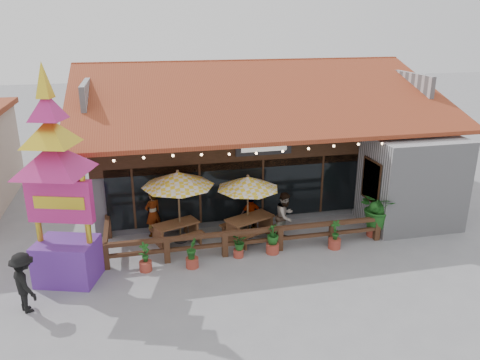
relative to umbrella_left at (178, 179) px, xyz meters
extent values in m
plane|color=gray|center=(3.89, -1.01, -2.44)|extent=(100.00, 100.00, 0.00)
cube|color=#A8A8AD|center=(3.89, 5.99, -0.44)|extent=(14.00, 10.00, 4.00)
cube|color=#3B2113|center=(2.39, 0.91, 0.76)|extent=(11.00, 0.16, 1.60)
cube|color=black|center=(2.39, 0.89, -0.94)|extent=(10.00, 0.12, 2.40)
cube|color=#FFB072|center=(2.39, 1.09, -0.94)|extent=(9.80, 0.05, 2.20)
cube|color=#A8A8AD|center=(9.14, -0.36, -0.64)|extent=(3.50, 2.70, 3.60)
cube|color=red|center=(7.33, -0.51, -0.44)|extent=(0.06, 1.20, 1.50)
cube|color=#3B2113|center=(7.32, -0.51, -0.44)|extent=(0.04, 1.34, 1.64)
cube|color=#943D21|center=(3.89, 2.49, 2.46)|extent=(15.50, 7.05, 2.37)
cube|color=#943D21|center=(3.89, 9.49, 2.46)|extent=(15.50, 7.05, 2.37)
cube|color=#943D21|center=(3.89, 5.99, 3.58)|extent=(15.50, 0.30, 0.12)
cube|color=#A8A8AD|center=(-3.11, 5.99, 2.26)|extent=(0.20, 9.00, 1.80)
cube|color=#A8A8AD|center=(10.89, 5.99, 2.26)|extent=(0.20, 9.00, 1.80)
cube|color=black|center=(3.39, 0.79, 0.76)|extent=(2.20, 0.10, 0.55)
cube|color=silver|center=(3.39, 0.73, 0.76)|extent=(1.80, 0.02, 0.25)
cube|color=#3B2113|center=(-1.61, 0.85, -0.94)|extent=(0.08, 0.08, 2.40)
cube|color=#3B2113|center=(0.89, 0.85, -0.94)|extent=(0.08, 0.08, 2.40)
cube|color=#3B2113|center=(3.39, 0.85, -0.94)|extent=(0.08, 0.08, 2.40)
cube|color=#3B2113|center=(5.89, 0.85, -0.94)|extent=(0.08, 0.08, 2.40)
sphere|color=#FFC78C|center=(-2.11, -0.93, 1.11)|extent=(0.09, 0.09, 0.09)
sphere|color=#FFC78C|center=(-1.16, -0.93, 1.15)|extent=(0.09, 0.09, 0.09)
sphere|color=#FFC78C|center=(-0.21, -0.93, 1.16)|extent=(0.09, 0.09, 0.09)
sphere|color=#FFC78C|center=(0.74, -0.93, 1.13)|extent=(0.09, 0.09, 0.09)
sphere|color=#FFC78C|center=(1.69, -0.93, 1.08)|extent=(0.09, 0.09, 0.09)
sphere|color=#FFC78C|center=(2.64, -0.93, 1.06)|extent=(0.09, 0.09, 0.09)
sphere|color=#FFC78C|center=(3.59, -0.93, 1.07)|extent=(0.09, 0.09, 0.09)
sphere|color=#FFC78C|center=(4.54, -0.93, 1.11)|extent=(0.09, 0.09, 0.09)
sphere|color=#FFC78C|center=(5.49, -0.93, 1.15)|extent=(0.09, 0.09, 0.09)
sphere|color=#FFC78C|center=(6.44, -0.93, 1.16)|extent=(0.09, 0.09, 0.09)
sphere|color=#FFC78C|center=(7.39, -0.93, 1.13)|extent=(0.09, 0.09, 0.09)
cube|color=#492D1A|center=(-2.61, -1.51, -1.99)|extent=(0.20, 0.20, 0.90)
cube|color=#492D1A|center=(-0.61, -1.51, -1.99)|extent=(0.20, 0.20, 0.90)
cube|color=#492D1A|center=(1.39, -1.51, -1.99)|extent=(0.20, 0.20, 0.90)
cube|color=#492D1A|center=(3.39, -1.51, -1.99)|extent=(0.20, 0.20, 0.90)
cube|color=#492D1A|center=(5.39, -1.51, -1.99)|extent=(0.20, 0.20, 0.90)
cube|color=#492D1A|center=(7.19, -1.51, -1.99)|extent=(0.20, 0.20, 0.90)
cube|color=#492D1A|center=(2.29, -1.51, -1.59)|extent=(9.80, 0.16, 0.14)
cube|color=#492D1A|center=(2.29, -1.51, -1.99)|extent=(9.80, 0.12, 0.12)
cube|color=#492D1A|center=(-2.61, -0.26, -1.59)|extent=(0.16, 2.50, 0.14)
cube|color=#492D1A|center=(-2.61, 0.89, -1.99)|extent=(0.20, 0.20, 0.90)
cylinder|color=brown|center=(0.00, 0.00, -1.13)|extent=(0.07, 0.07, 2.63)
cone|color=yellow|center=(0.00, 0.00, 0.02)|extent=(2.68, 2.68, 0.51)
sphere|color=brown|center=(0.00, 0.00, 0.30)|extent=(0.11, 0.11, 0.11)
cylinder|color=black|center=(0.00, 0.00, -2.41)|extent=(0.50, 0.50, 0.07)
cylinder|color=brown|center=(2.53, -0.19, -1.27)|extent=(0.06, 0.06, 2.34)
cone|color=yellow|center=(2.53, -0.19, -0.26)|extent=(2.58, 2.58, 0.46)
sphere|color=brown|center=(2.53, -0.19, 0.00)|extent=(0.10, 0.10, 0.10)
cylinder|color=black|center=(2.53, -0.19, -2.41)|extent=(0.45, 0.45, 0.06)
cube|color=brown|center=(-0.14, -0.05, -1.70)|extent=(1.77, 1.27, 0.06)
cube|color=brown|center=(-0.80, -0.30, -2.07)|extent=(0.32, 0.69, 0.74)
cube|color=brown|center=(0.52, 0.19, -2.07)|extent=(0.32, 0.69, 0.74)
cube|color=brown|center=(0.05, -0.57, -2.00)|extent=(1.61, 0.83, 0.05)
cube|color=brown|center=(-0.34, 0.47, -2.00)|extent=(1.61, 0.83, 0.05)
cube|color=brown|center=(2.58, -0.33, -1.62)|extent=(1.96, 1.48, 0.07)
cube|color=brown|center=(1.87, -0.64, -2.03)|extent=(0.39, 0.75, 0.82)
cube|color=brown|center=(3.29, -0.01, -2.03)|extent=(0.39, 0.75, 0.82)
cube|color=brown|center=(2.82, -0.89, -1.95)|extent=(1.75, 1.00, 0.06)
cube|color=brown|center=(2.33, 0.23, -1.95)|extent=(1.75, 1.00, 0.06)
cube|color=#5D2997|center=(-3.73, -1.96, -1.77)|extent=(2.12, 1.84, 1.35)
cube|color=#B92271|center=(-3.73, -1.96, 0.25)|extent=(2.01, 0.89, 1.35)
cube|color=gold|center=(-3.73, -2.12, 0.25)|extent=(1.50, 0.52, 0.39)
cylinder|color=gold|center=(-4.51, -1.96, 0.03)|extent=(0.18, 0.18, 2.24)
cylinder|color=gold|center=(-2.94, -1.96, 0.03)|extent=(0.18, 0.18, 2.24)
pyramid|color=#B92271|center=(-3.73, -1.96, 2.05)|extent=(3.39, 3.39, 0.90)
pyramid|color=gold|center=(-3.73, -1.96, 2.78)|extent=(2.40, 2.40, 0.79)
pyramid|color=#B92271|center=(-3.73, -1.96, 3.50)|extent=(1.56, 1.56, 0.79)
pyramid|color=gold|center=(-3.73, -1.96, 4.35)|extent=(0.71, 0.71, 1.01)
cylinder|color=#983829|center=(7.27, -1.18, -2.25)|extent=(0.54, 0.54, 0.40)
imported|color=#1F5919|center=(7.27, -1.18, -1.24)|extent=(1.70, 1.81, 1.62)
sphere|color=#1F5919|center=(7.40, -1.27, -1.54)|extent=(0.54, 0.54, 0.54)
sphere|color=#1F5919|center=(7.16, -1.05, -1.36)|extent=(0.47, 0.47, 0.47)
imported|color=#3B2113|center=(-0.93, 0.70, -1.54)|extent=(0.79, 0.71, 1.82)
imported|color=#3B2113|center=(3.84, -0.69, -1.51)|extent=(1.14, 1.13, 1.86)
imported|color=#3B2113|center=(2.80, 0.33, -1.73)|extent=(0.85, 0.40, 1.42)
imported|color=black|center=(-4.69, -3.45, -1.54)|extent=(1.18, 1.34, 1.80)
cylinder|color=#983829|center=(-1.35, -1.92, -2.28)|extent=(0.41, 0.41, 0.33)
imported|color=#1F5919|center=(-1.35, -1.92, -1.77)|extent=(0.43, 0.40, 0.68)
cylinder|color=#983829|center=(0.18, -2.04, -2.27)|extent=(0.43, 0.43, 0.34)
imported|color=#1F5919|center=(0.18, -2.04, -1.75)|extent=(0.47, 0.49, 0.70)
cylinder|color=#983829|center=(1.84, -1.68, -2.30)|extent=(0.35, 0.35, 0.28)
imported|color=#1F5919|center=(1.84, -1.68, -1.87)|extent=(0.69, 0.67, 0.58)
cylinder|color=#983829|center=(3.08, -1.67, -2.26)|extent=(0.46, 0.46, 0.37)
imported|color=#1F5919|center=(3.08, -1.67, -1.70)|extent=(0.58, 0.58, 0.76)
cylinder|color=#983829|center=(5.37, -1.81, -2.26)|extent=(0.45, 0.45, 0.36)
imported|color=#1F5919|center=(5.37, -1.81, -1.72)|extent=(0.36, 0.44, 0.74)
camera|label=1|loc=(-1.35, -15.90, 5.41)|focal=35.00mm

